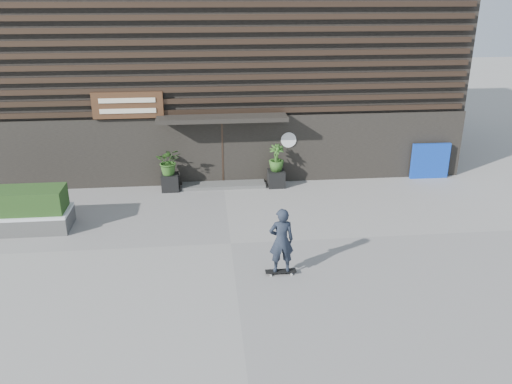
{
  "coord_description": "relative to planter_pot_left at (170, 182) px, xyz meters",
  "views": [
    {
      "loc": [
        -0.62,
        -13.16,
        6.72
      ],
      "look_at": [
        0.83,
        1.11,
        1.1
      ],
      "focal_mm": 36.53,
      "sensor_mm": 36.0,
      "label": 1
    }
  ],
  "objects": [
    {
      "name": "blue_tarp",
      "position": [
        9.68,
        0.3,
        0.38
      ],
      "size": [
        1.44,
        0.14,
        1.35
      ],
      "primitive_type": "cube",
      "rotation": [
        0.0,
        0.0,
        -0.01
      ],
      "color": "#0C32A6",
      "rests_on": "ground"
    },
    {
      "name": "building",
      "position": [
        1.9,
        5.56,
        3.69
      ],
      "size": [
        18.0,
        11.0,
        8.0
      ],
      "color": "black",
      "rests_on": "ground"
    },
    {
      "name": "entrance_step",
      "position": [
        1.9,
        0.2,
        -0.24
      ],
      "size": [
        3.0,
        0.8,
        0.12
      ],
      "primitive_type": "cube",
      "color": "#4D4E4B",
      "rests_on": "ground"
    },
    {
      "name": "ground",
      "position": [
        1.9,
        -4.4,
        -0.3
      ],
      "size": [
        80.0,
        80.0,
        0.0
      ],
      "primitive_type": "plane",
      "color": "gray",
      "rests_on": "ground"
    },
    {
      "name": "planter_pot_right",
      "position": [
        3.8,
        0.0,
        0.0
      ],
      "size": [
        0.6,
        0.6,
        0.6
      ],
      "primitive_type": "cube",
      "color": "black",
      "rests_on": "ground"
    },
    {
      "name": "hedge",
      "position": [
        -4.56,
        -2.83,
        0.63
      ],
      "size": [
        3.3,
        1.0,
        0.7
      ],
      "primitive_type": "cube",
      "color": "#1E3C16",
      "rests_on": "snow_layer"
    },
    {
      "name": "snow_layer",
      "position": [
        -4.56,
        -2.83,
        0.24
      ],
      "size": [
        3.5,
        1.2,
        0.08
      ],
      "primitive_type": "cube",
      "color": "white",
      "rests_on": "raised_bed"
    },
    {
      "name": "bamboo_left",
      "position": [
        0.0,
        0.0,
        0.78
      ],
      "size": [
        0.86,
        0.75,
        0.96
      ],
      "primitive_type": "imported",
      "color": "#2D591E",
      "rests_on": "planter_pot_left"
    },
    {
      "name": "bamboo_right",
      "position": [
        3.8,
        0.0,
        0.78
      ],
      "size": [
        0.54,
        0.54,
        0.96
      ],
      "primitive_type": "imported",
      "color": "#2D591E",
      "rests_on": "planter_pot_right"
    },
    {
      "name": "raised_bed",
      "position": [
        -4.56,
        -2.83,
        -0.05
      ],
      "size": [
        3.5,
        1.2,
        0.5
      ],
      "primitive_type": "cube",
      "color": "#464644",
      "rests_on": "ground"
    },
    {
      "name": "planter_pot_left",
      "position": [
        0.0,
        0.0,
        0.0
      ],
      "size": [
        0.6,
        0.6,
        0.6
      ],
      "primitive_type": "cube",
      "color": "black",
      "rests_on": "ground"
    },
    {
      "name": "skateboarder",
      "position": [
        3.06,
        -6.21,
        0.64
      ],
      "size": [
        0.78,
        0.42,
        1.79
      ],
      "color": "black",
      "rests_on": "ground"
    }
  ]
}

